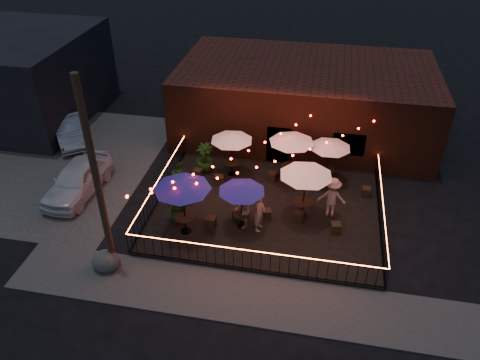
% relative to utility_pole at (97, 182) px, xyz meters
% --- Properties ---
extents(ground, '(110.00, 110.00, 0.00)m').
position_rel_utility_pole_xyz_m(ground, '(5.40, 2.60, -4.00)').
color(ground, black).
rests_on(ground, ground).
extents(patio, '(10.00, 8.00, 0.15)m').
position_rel_utility_pole_xyz_m(patio, '(5.40, 4.60, -3.92)').
color(patio, black).
rests_on(patio, ground).
extents(sidewalk, '(18.00, 2.50, 0.05)m').
position_rel_utility_pole_xyz_m(sidewalk, '(5.40, -0.65, -3.98)').
color(sidewalk, '#3B3837').
rests_on(sidewalk, ground).
extents(parking_lot, '(11.00, 12.00, 0.02)m').
position_rel_utility_pole_xyz_m(parking_lot, '(-6.60, 6.60, -3.99)').
color(parking_lot, '#3B3837').
rests_on(parking_lot, ground).
extents(brick_building, '(14.00, 8.00, 4.00)m').
position_rel_utility_pole_xyz_m(brick_building, '(6.40, 12.59, -2.00)').
color(brick_building, '#391A0F').
rests_on(brick_building, ground).
extents(utility_pole, '(0.26, 0.26, 8.00)m').
position_rel_utility_pole_xyz_m(utility_pole, '(0.00, 0.00, 0.00)').
color(utility_pole, '#331F15').
rests_on(utility_pole, ground).
extents(fence_front, '(10.00, 0.04, 1.04)m').
position_rel_utility_pole_xyz_m(fence_front, '(5.40, 0.60, -3.34)').
color(fence_front, black).
rests_on(fence_front, patio).
extents(fence_left, '(0.04, 8.00, 1.04)m').
position_rel_utility_pole_xyz_m(fence_left, '(0.40, 4.60, -3.34)').
color(fence_left, black).
rests_on(fence_left, patio).
extents(fence_right, '(0.04, 8.00, 1.04)m').
position_rel_utility_pole_xyz_m(fence_right, '(10.40, 4.60, -3.34)').
color(fence_right, black).
rests_on(fence_right, patio).
extents(festoon_lights, '(10.02, 8.72, 1.32)m').
position_rel_utility_pole_xyz_m(festoon_lights, '(4.39, 4.30, -1.48)').
color(festoon_lights, '#F7110A').
rests_on(festoon_lights, ground).
extents(cafe_table_0, '(2.82, 2.82, 2.61)m').
position_rel_utility_pole_xyz_m(cafe_table_0, '(2.26, 2.36, -1.46)').
color(cafe_table_0, black).
rests_on(cafe_table_0, patio).
extents(cafe_table_1, '(2.54, 2.54, 2.29)m').
position_rel_utility_pole_xyz_m(cafe_table_1, '(3.29, 7.06, -1.76)').
color(cafe_table_1, black).
rests_on(cafe_table_1, patio).
extents(cafe_table_2, '(2.34, 2.34, 2.19)m').
position_rel_utility_pole_xyz_m(cafe_table_2, '(4.53, 3.13, -1.85)').
color(cafe_table_2, black).
rests_on(cafe_table_2, patio).
extents(cafe_table_3, '(2.44, 2.44, 2.42)m').
position_rel_utility_pole_xyz_m(cafe_table_3, '(6.16, 7.24, -1.64)').
color(cafe_table_3, black).
rests_on(cafe_table_3, patio).
extents(cafe_table_4, '(2.82, 2.82, 2.53)m').
position_rel_utility_pole_xyz_m(cafe_table_4, '(7.05, 4.37, -1.54)').
color(cafe_table_4, black).
rests_on(cafe_table_4, patio).
extents(cafe_table_5, '(2.65, 2.65, 2.20)m').
position_rel_utility_pole_xyz_m(cafe_table_5, '(7.98, 7.40, -1.84)').
color(cafe_table_5, black).
rests_on(cafe_table_5, patio).
extents(bistro_chair_0, '(0.51, 0.51, 0.46)m').
position_rel_utility_pole_xyz_m(bistro_chair_0, '(1.83, 2.89, -3.62)').
color(bistro_chair_0, black).
rests_on(bistro_chair_0, patio).
extents(bistro_chair_1, '(0.44, 0.44, 0.50)m').
position_rel_utility_pole_xyz_m(bistro_chair_1, '(3.23, 2.85, -3.60)').
color(bistro_chair_1, black).
rests_on(bistro_chair_1, patio).
extents(bistro_chair_2, '(0.45, 0.45, 0.45)m').
position_rel_utility_pole_xyz_m(bistro_chair_2, '(1.68, 6.45, -3.62)').
color(bistro_chair_2, black).
rests_on(bistro_chair_2, patio).
extents(bistro_chair_3, '(0.51, 0.51, 0.49)m').
position_rel_utility_pole_xyz_m(bistro_chair_3, '(2.87, 6.05, -3.61)').
color(bistro_chair_3, black).
rests_on(bistro_chair_3, patio).
extents(bistro_chair_4, '(0.42, 0.42, 0.49)m').
position_rel_utility_pole_xyz_m(bistro_chair_4, '(4.25, 3.66, -3.60)').
color(bistro_chair_4, black).
rests_on(bistro_chair_4, patio).
extents(bistro_chair_5, '(0.45, 0.45, 0.44)m').
position_rel_utility_pole_xyz_m(bistro_chair_5, '(5.51, 3.90, -3.63)').
color(bistro_chair_5, black).
rests_on(bistro_chair_5, patio).
extents(bistro_chair_6, '(0.49, 0.49, 0.45)m').
position_rel_utility_pole_xyz_m(bistro_chair_6, '(5.38, 6.91, -3.63)').
color(bistro_chair_6, black).
rests_on(bistro_chair_6, patio).
extents(bistro_chair_7, '(0.52, 0.52, 0.46)m').
position_rel_utility_pole_xyz_m(bistro_chair_7, '(5.99, 7.00, -3.62)').
color(bistro_chair_7, black).
rests_on(bistro_chair_7, patio).
extents(bistro_chair_8, '(0.48, 0.48, 0.46)m').
position_rel_utility_pole_xyz_m(bistro_chair_8, '(6.93, 4.04, -3.62)').
color(bistro_chair_8, black).
rests_on(bistro_chair_8, patio).
extents(bistro_chair_9, '(0.46, 0.46, 0.47)m').
position_rel_utility_pole_xyz_m(bistro_chair_9, '(8.51, 3.51, -3.62)').
color(bistro_chair_9, black).
rests_on(bistro_chair_9, patio).
extents(bistro_chair_10, '(0.54, 0.54, 0.50)m').
position_rel_utility_pole_xyz_m(bistro_chair_10, '(7.67, 6.65, -3.60)').
color(bistro_chair_10, black).
rests_on(bistro_chair_10, patio).
extents(bistro_chair_11, '(0.39, 0.39, 0.43)m').
position_rel_utility_pole_xyz_m(bistro_chair_11, '(9.87, 6.46, -3.64)').
color(bistro_chair_11, black).
rests_on(bistro_chair_11, patio).
extents(patron_a, '(0.54, 0.72, 1.81)m').
position_rel_utility_pole_xyz_m(patron_a, '(5.29, 3.11, -2.95)').
color(patron_a, beige).
rests_on(patron_a, patio).
extents(patron_b, '(0.80, 0.94, 1.70)m').
position_rel_utility_pole_xyz_m(patron_b, '(4.57, 3.17, -3.00)').
color(patron_b, tan).
rests_on(patron_b, patio).
extents(patron_c, '(1.25, 0.75, 1.90)m').
position_rel_utility_pole_xyz_m(patron_c, '(8.25, 4.70, -2.90)').
color(patron_c, tan).
rests_on(patron_c, patio).
extents(potted_shrub_a, '(1.54, 1.45, 1.36)m').
position_rel_utility_pole_xyz_m(potted_shrub_a, '(1.80, 3.10, -3.17)').
color(potted_shrub_a, '#0F350E').
rests_on(potted_shrub_a, patio).
extents(potted_shrub_b, '(0.84, 0.75, 1.27)m').
position_rel_utility_pole_xyz_m(potted_shrub_b, '(0.88, 5.91, -3.21)').
color(potted_shrub_b, '#0E340D').
rests_on(potted_shrub_b, patio).
extents(potted_shrub_c, '(1.00, 1.00, 1.53)m').
position_rel_utility_pole_xyz_m(potted_shrub_c, '(1.89, 7.11, -3.08)').
color(potted_shrub_c, '#14390E').
rests_on(potted_shrub_c, patio).
extents(cooler, '(0.68, 0.51, 0.85)m').
position_rel_utility_pole_xyz_m(cooler, '(1.67, 4.44, -3.42)').
color(cooler, '#1E58A7').
rests_on(cooler, patio).
extents(boulder, '(1.21, 1.11, 0.78)m').
position_rel_utility_pole_xyz_m(boulder, '(-0.20, -0.20, -3.61)').
color(boulder, '#41413D').
rests_on(boulder, ground).
extents(car_white, '(2.02, 4.57, 1.53)m').
position_rel_utility_pole_xyz_m(car_white, '(-3.62, 4.32, -3.23)').
color(car_white, silver).
rests_on(car_white, ground).
extents(car_silver, '(3.89, 4.39, 1.44)m').
position_rel_utility_pole_xyz_m(car_silver, '(-6.58, 9.00, -3.28)').
color(car_silver, gray).
rests_on(car_silver, ground).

